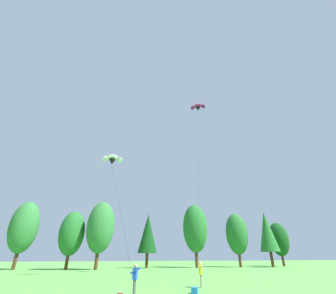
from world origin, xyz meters
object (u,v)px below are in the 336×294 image
at_px(kite_flyer_near, 135,276).
at_px(kite_flyer_mid, 201,272).
at_px(parafoil_kite_high_white, 112,159).
at_px(parafoil_kite_mid_magenta, 198,107).
at_px(picnic_cooler, 195,290).

relative_size(kite_flyer_near, kite_flyer_mid, 1.00).
distance_m(kite_flyer_mid, parafoil_kite_high_white, 18.77).
distance_m(kite_flyer_near, kite_flyer_mid, 5.93).
xyz_separation_m(kite_flyer_mid, parafoil_kite_mid_magenta, (5.22, 10.35, 23.37)).
height_order(parafoil_kite_mid_magenta, picnic_cooler, parafoil_kite_mid_magenta).
bearing_deg(kite_flyer_mid, parafoil_kite_high_white, 123.97).
relative_size(kite_flyer_near, parafoil_kite_high_white, 0.12).
relative_size(kite_flyer_mid, parafoil_kite_high_white, 0.12).
distance_m(kite_flyer_near, picnic_cooler, 3.87).
height_order(parafoil_kite_high_white, parafoil_kite_mid_magenta, parafoil_kite_mid_magenta).
bearing_deg(kite_flyer_near, picnic_cooler, 1.36).
height_order(kite_flyer_near, parafoil_kite_mid_magenta, parafoil_kite_mid_magenta).
height_order(kite_flyer_mid, picnic_cooler, kite_flyer_mid).
bearing_deg(parafoil_kite_mid_magenta, kite_flyer_near, -128.76).
relative_size(kite_flyer_mid, picnic_cooler, 3.25).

